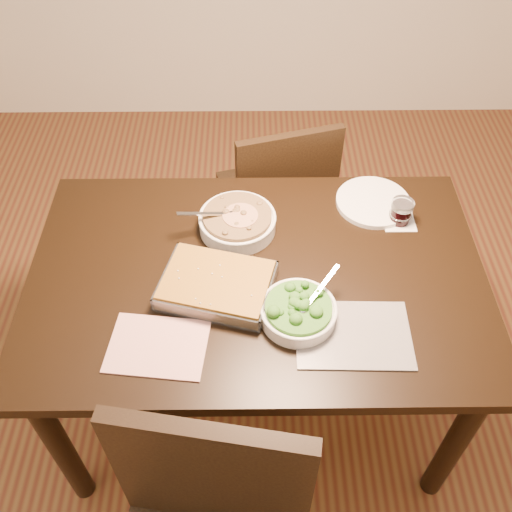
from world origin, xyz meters
TOP-DOWN VIEW (x-y plane):
  - ground at (0.00, 0.00)m, footprint 4.00×4.00m
  - table at (0.00, 0.00)m, footprint 1.40×0.90m
  - magazine_a at (-0.28, -0.26)m, footprint 0.29×0.23m
  - magazine_b at (0.27, -0.23)m, footprint 0.33×0.24m
  - coaster at (0.47, 0.22)m, footprint 0.10×0.10m
  - stew_bowl at (-0.06, 0.19)m, footprint 0.28×0.25m
  - broccoli_bowl at (0.11, -0.17)m, footprint 0.22×0.22m
  - baking_dish at (-0.12, -0.07)m, footprint 0.37×0.31m
  - wine_tumbler at (0.47, 0.22)m, footprint 0.07×0.07m
  - dinner_plate at (0.40, 0.31)m, footprint 0.25×0.25m
  - chair_far at (0.10, 0.65)m, footprint 0.50×0.50m

SIDE VIEW (x-z plane):
  - ground at x=0.00m, z-range 0.00..0.00m
  - chair_far at x=0.10m, z-range 0.05..0.92m
  - table at x=0.00m, z-range 0.28..1.03m
  - coaster at x=0.47m, z-range 0.75..0.75m
  - magazine_a at x=-0.28m, z-range 0.75..0.76m
  - magazine_b at x=0.27m, z-range 0.75..0.76m
  - dinner_plate at x=0.40m, z-range 0.75..0.77m
  - baking_dish at x=-0.12m, z-range 0.75..0.81m
  - broccoli_bowl at x=0.11m, z-range 0.74..0.82m
  - stew_bowl at x=-0.06m, z-range 0.74..0.83m
  - wine_tumbler at x=0.47m, z-range 0.75..0.84m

